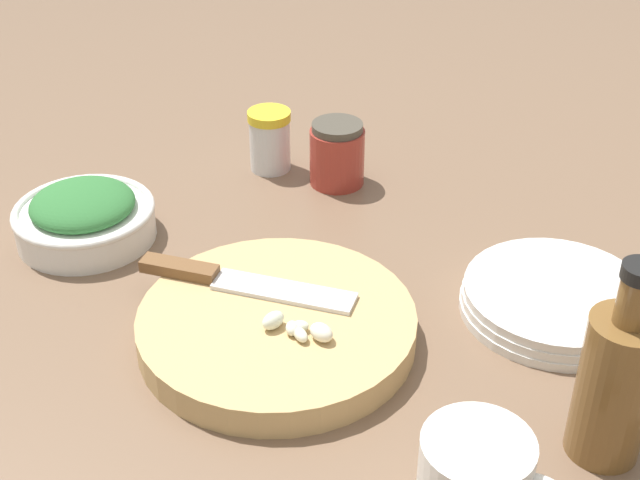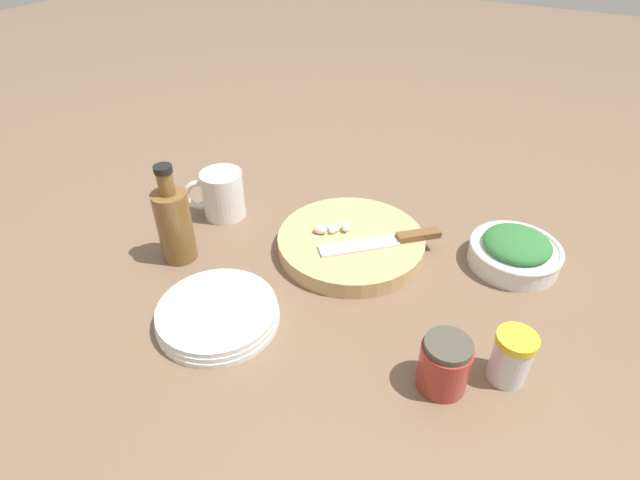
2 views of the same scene
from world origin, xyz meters
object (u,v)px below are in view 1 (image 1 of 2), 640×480
at_px(garlic_cloves, 298,328).
at_px(spice_jar, 270,140).
at_px(cutting_board, 277,327).
at_px(honey_jar, 337,154).
at_px(plate_stack, 555,300).
at_px(oil_bottle, 616,382).
at_px(herb_bowl, 84,216).
at_px(chef_knife, 232,280).

relative_size(garlic_cloves, spice_jar, 0.77).
distance_m(cutting_board, honey_jar, 0.33).
height_order(plate_stack, oil_bottle, oil_bottle).
height_order(cutting_board, garlic_cloves, garlic_cloves).
bearing_deg(plate_stack, herb_bowl, -134.94).
bearing_deg(honey_jar, plate_stack, 9.24).
distance_m(cutting_board, chef_knife, 0.07).
height_order(garlic_cloves, plate_stack, garlic_cloves).
relative_size(garlic_cloves, honey_jar, 0.76).
xyz_separation_m(garlic_cloves, plate_stack, (0.06, 0.27, -0.02)).
bearing_deg(herb_bowl, garlic_cloves, 19.50).
bearing_deg(plate_stack, spice_jar, -165.02).
xyz_separation_m(cutting_board, spice_jar, (-0.33, 0.16, 0.03)).
bearing_deg(spice_jar, oil_bottle, 1.59).
distance_m(spice_jar, plate_stack, 0.44).
relative_size(herb_bowl, oil_bottle, 0.86).
distance_m(herb_bowl, spice_jar, 0.27).
relative_size(garlic_cloves, oil_bottle, 0.33).
height_order(garlic_cloves, oil_bottle, oil_bottle).
bearing_deg(honey_jar, garlic_cloves, -36.37).
bearing_deg(garlic_cloves, herb_bowl, -160.50).
xyz_separation_m(spice_jar, plate_stack, (0.43, 0.11, -0.03)).
distance_m(chef_knife, herb_bowl, 0.23).
bearing_deg(garlic_cloves, chef_knife, -169.38).
relative_size(herb_bowl, honey_jar, 1.96).
height_order(cutting_board, honey_jar, honey_jar).
relative_size(spice_jar, honey_jar, 0.98).
height_order(chef_knife, garlic_cloves, garlic_cloves).
bearing_deg(herb_bowl, chef_knife, 23.66).
distance_m(herb_bowl, plate_stack, 0.54).
relative_size(garlic_cloves, plate_stack, 0.32).
bearing_deg(plate_stack, chef_knife, -120.45).
distance_m(chef_knife, garlic_cloves, 0.11).
distance_m(garlic_cloves, honey_jar, 0.36).
bearing_deg(plate_stack, honey_jar, -170.76).
bearing_deg(chef_knife, oil_bottle, 76.51).
xyz_separation_m(chef_knife, garlic_cloves, (0.11, 0.02, 0.00)).
xyz_separation_m(plate_stack, oil_bottle, (0.17, -0.10, 0.06)).
height_order(chef_knife, plate_stack, chef_knife).
xyz_separation_m(garlic_cloves, spice_jar, (-0.36, 0.15, 0.00)).
relative_size(cutting_board, oil_bottle, 1.45).
relative_size(chef_knife, oil_bottle, 0.99).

